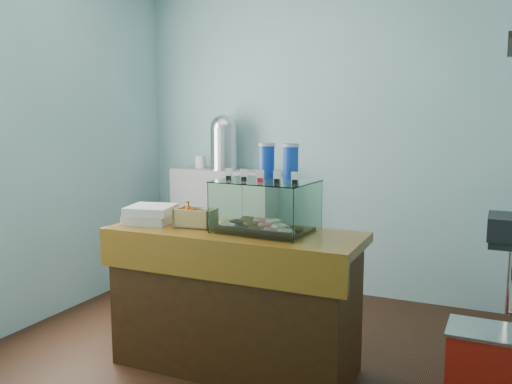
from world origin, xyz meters
The scene contains 9 objects.
ground centered at (0.00, 0.00, 0.00)m, with size 3.50×3.50×0.00m, color black.
room_shell centered at (0.03, 0.01, 1.71)m, with size 3.54×3.04×2.82m.
counter centered at (0.00, -0.25, 0.46)m, with size 1.60×0.60×0.90m.
back_shelf centered at (-0.90, 1.32, 0.55)m, with size 1.00×0.32×1.10m, color #959597.
display_case centered at (0.19, -0.18, 1.07)m, with size 0.61×0.47×0.53m.
condiment_crate centered at (-0.27, -0.27, 0.96)m, with size 0.26×0.16×0.17m.
pastry_boxes centered at (-0.61, -0.27, 0.96)m, with size 0.35×0.35×0.12m.
coffee_urn centered at (-0.89, 1.30, 1.37)m, with size 0.28×0.28×0.52m.
red_cooler centered at (1.48, 0.04, 0.20)m, with size 0.45×0.35×0.40m.
Camera 1 is at (1.48, -3.19, 1.61)m, focal length 38.00 mm.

